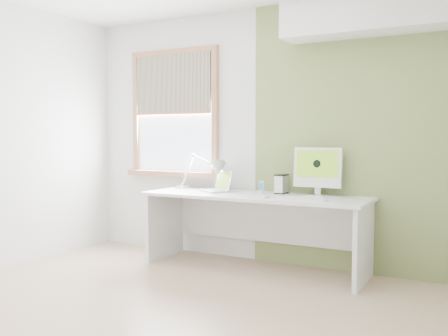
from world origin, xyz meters
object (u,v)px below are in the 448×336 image
Objects in this scene: imac at (318,169)px; desk at (257,214)px; desk_lamp at (211,171)px; external_drive at (281,184)px; laptop at (218,186)px.

desk is at bearing -163.24° from imac.
desk_lamp reaches higher than desk.
external_drive reaches higher than desk.
desk is at bearing -9.42° from desk_lamp.
desk_lamp is 1.43× the size of imac.
desk is at bearing -144.59° from external_drive.
imac reaches higher than laptop.
desk is 4.75× the size of imac.
imac is (0.36, 0.03, 0.16)m from external_drive.
laptop is (-0.45, 0.02, 0.25)m from desk.
laptop reaches higher than external_drive.
imac reaches higher than desk.
laptop is (0.13, -0.07, -0.15)m from desk_lamp.
desk_lamp is 1.71× the size of laptop.
laptop is 0.84× the size of imac.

